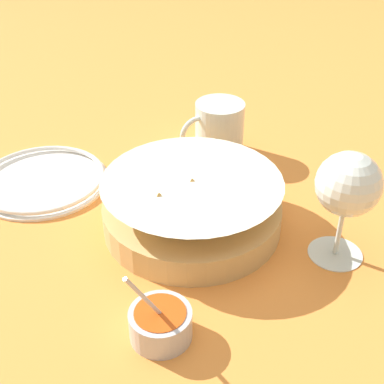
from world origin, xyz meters
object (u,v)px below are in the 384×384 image
at_px(wine_glass, 348,187).
at_px(side_plate, 42,179).
at_px(food_basket, 192,207).
at_px(beer_mug, 219,130).
at_px(sauce_cup, 160,323).

relative_size(wine_glass, side_plate, 0.73).
height_order(food_basket, wine_glass, wine_glass).
distance_m(beer_mug, side_plate, 0.32).
relative_size(food_basket, wine_glass, 1.63).
bearing_deg(wine_glass, sauce_cup, 0.61).
bearing_deg(sauce_cup, side_plate, -87.64).
bearing_deg(beer_mug, wine_glass, 86.96).
height_order(sauce_cup, side_plate, sauce_cup).
height_order(wine_glass, side_plate, wine_glass).
height_order(wine_glass, beer_mug, wine_glass).
bearing_deg(sauce_cup, wine_glass, -179.39).
bearing_deg(wine_glass, side_plate, -52.85).
bearing_deg(side_plate, sauce_cup, 92.36).
height_order(food_basket, sauce_cup, sauce_cup).
relative_size(food_basket, sauce_cup, 2.38).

